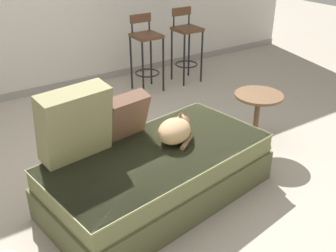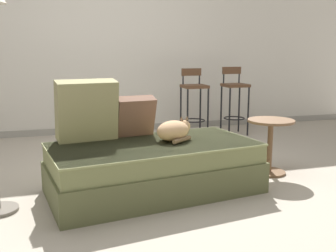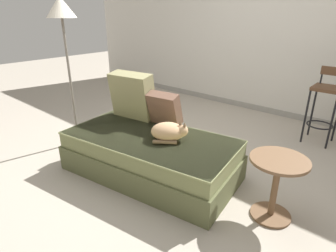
% 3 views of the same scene
% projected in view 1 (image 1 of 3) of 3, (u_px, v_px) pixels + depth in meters
% --- Properties ---
extents(ground_plane, '(16.00, 16.00, 0.00)m').
position_uv_depth(ground_plane, '(134.00, 172.00, 3.36)').
color(ground_plane, '#A89E8E').
rests_on(ground_plane, ground).
extents(wall_baseboard_trim, '(8.00, 0.02, 0.09)m').
position_uv_depth(wall_baseboard_trim, '(49.00, 88.00, 4.97)').
color(wall_baseboard_trim, gray).
rests_on(wall_baseboard_trim, ground).
extents(couch, '(1.82, 1.11, 0.42)m').
position_uv_depth(couch, '(159.00, 174.00, 2.97)').
color(couch, brown).
rests_on(couch, ground).
extents(throw_pillow_corner, '(0.53, 0.32, 0.52)m').
position_uv_depth(throw_pillow_corner, '(75.00, 124.00, 2.69)').
color(throw_pillow_corner, '#847F56').
rests_on(throw_pillow_corner, couch).
extents(throw_pillow_middle, '(0.37, 0.27, 0.36)m').
position_uv_depth(throw_pillow_middle, '(126.00, 116.00, 2.98)').
color(throw_pillow_middle, brown).
rests_on(throw_pillow_middle, couch).
extents(cat, '(0.40, 0.38, 0.20)m').
position_uv_depth(cat, '(175.00, 130.00, 2.98)').
color(cat, tan).
rests_on(cat, couch).
extents(bar_stool_near_window, '(0.32, 0.32, 0.93)m').
position_uv_depth(bar_stool_near_window, '(146.00, 47.00, 4.79)').
color(bar_stool_near_window, black).
rests_on(bar_stool_near_window, ground).
extents(bar_stool_by_doorway, '(0.32, 0.32, 0.95)m').
position_uv_depth(bar_stool_by_doorway, '(186.00, 39.00, 5.08)').
color(bar_stool_by_doorway, black).
rests_on(bar_stool_by_doorway, ground).
extents(side_table, '(0.44, 0.44, 0.53)m').
position_uv_depth(side_table, '(257.00, 113.00, 3.63)').
color(side_table, brown).
rests_on(side_table, ground).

